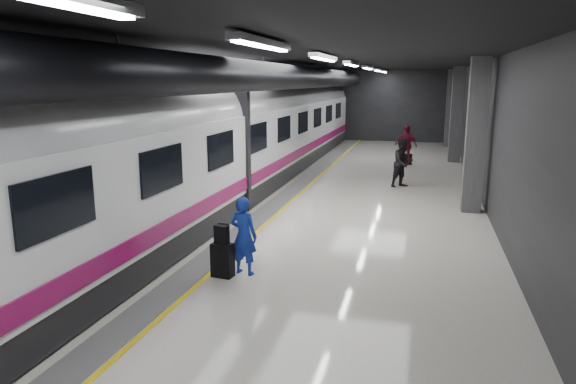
% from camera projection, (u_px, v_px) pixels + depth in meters
% --- Properties ---
extents(ground, '(40.00, 40.00, 0.00)m').
position_uv_depth(ground, '(308.00, 218.00, 14.66)').
color(ground, silver).
rests_on(ground, ground).
extents(platform_hall, '(10.02, 40.02, 4.51)m').
position_uv_depth(platform_hall, '(306.00, 91.00, 14.89)').
color(platform_hall, black).
rests_on(platform_hall, ground).
extents(train, '(3.05, 38.00, 4.05)m').
position_uv_depth(train, '(200.00, 142.00, 15.03)').
color(train, black).
rests_on(train, ground).
extents(traveler_main, '(0.65, 0.49, 1.60)m').
position_uv_depth(traveler_main, '(244.00, 236.00, 10.23)').
color(traveler_main, '#1A34C6').
rests_on(traveler_main, ground).
extents(suitcase_main, '(0.45, 0.32, 0.68)m').
position_uv_depth(suitcase_main, '(223.00, 260.00, 10.18)').
color(suitcase_main, black).
rests_on(suitcase_main, ground).
extents(shoulder_bag, '(0.30, 0.19, 0.37)m').
position_uv_depth(shoulder_bag, '(222.00, 235.00, 10.07)').
color(shoulder_bag, black).
rests_on(shoulder_bag, suitcase_main).
extents(traveler_far_a, '(1.11, 1.10, 1.80)m').
position_uv_depth(traveler_far_a, '(403.00, 163.00, 18.72)').
color(traveler_far_a, black).
rests_on(traveler_far_a, ground).
extents(traveler_far_b, '(1.17, 0.85, 1.84)m').
position_uv_depth(traveler_far_b, '(406.00, 145.00, 23.80)').
color(traveler_far_b, maroon).
rests_on(traveler_far_b, ground).
extents(suitcase_far, '(0.36, 0.26, 0.50)m').
position_uv_depth(suitcase_far, '(408.00, 159.00, 23.96)').
color(suitcase_far, black).
rests_on(suitcase_far, ground).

